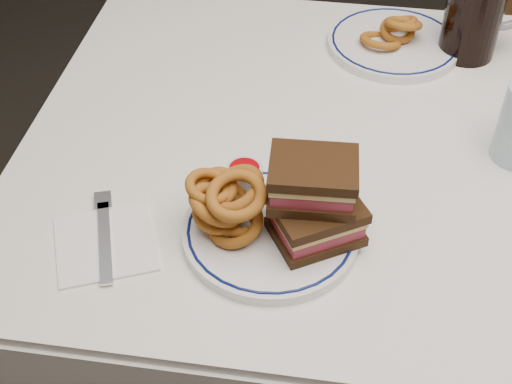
# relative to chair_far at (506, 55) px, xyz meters

# --- Properties ---
(dining_table) EXTENTS (1.27, 0.87, 0.75)m
(dining_table) POSITION_rel_chair_far_xyz_m (-0.26, -0.75, 0.18)
(dining_table) COLOR silver
(dining_table) RESTS_ON floor
(chair_far) EXTENTS (0.52, 0.52, 0.85)m
(chair_far) POSITION_rel_chair_far_xyz_m (0.00, 0.00, 0.00)
(chair_far) COLOR #4D3418
(chair_far) RESTS_ON floor
(main_plate) EXTENTS (0.24, 0.24, 0.02)m
(main_plate) POSITION_rel_chair_far_xyz_m (-0.48, -0.97, 0.30)
(main_plate) COLOR silver
(main_plate) RESTS_ON dining_table
(reuben_sandwich) EXTENTS (0.14, 0.13, 0.11)m
(reuben_sandwich) POSITION_rel_chair_far_xyz_m (-0.42, -0.97, 0.36)
(reuben_sandwich) COLOR black
(reuben_sandwich) RESTS_ON main_plate
(onion_rings_main) EXTENTS (0.11, 0.11, 0.11)m
(onion_rings_main) POSITION_rel_chair_far_xyz_m (-0.54, -0.97, 0.34)
(onion_rings_main) COLOR brown
(onion_rings_main) RESTS_ON main_plate
(ketchup_ramekin) EXTENTS (0.05, 0.05, 0.03)m
(ketchup_ramekin) POSITION_rel_chair_far_xyz_m (-0.53, -0.89, 0.32)
(ketchup_ramekin) COLOR silver
(ketchup_ramekin) RESTS_ON main_plate
(beer_mug) EXTENTS (0.15, 0.10, 0.17)m
(beer_mug) POSITION_rel_chair_far_xyz_m (-0.19, -0.47, 0.37)
(beer_mug) COLOR black
(beer_mug) RESTS_ON dining_table
(far_plate) EXTENTS (0.24, 0.24, 0.02)m
(far_plate) POSITION_rel_chair_far_xyz_m (-0.32, -0.47, 0.30)
(far_plate) COLOR silver
(far_plate) RESTS_ON dining_table
(onion_rings_far) EXTENTS (0.11, 0.11, 0.07)m
(onion_rings_far) POSITION_rel_chair_far_xyz_m (-0.32, -0.47, 0.32)
(onion_rings_far) COLOR brown
(onion_rings_far) RESTS_ON far_plate
(napkin_fork) EXTENTS (0.17, 0.18, 0.01)m
(napkin_fork) POSITION_rel_chair_far_xyz_m (-0.69, -1.01, 0.29)
(napkin_fork) COLOR white
(napkin_fork) RESTS_ON dining_table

